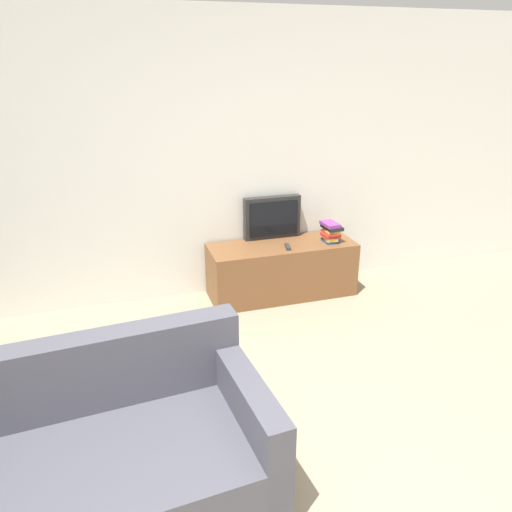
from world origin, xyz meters
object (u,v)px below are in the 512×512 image
tv_stand (282,270)px  couch (102,465)px  television (272,217)px  book_stack (331,232)px  remote_on_stand (288,247)px

tv_stand → couch: (-1.73, -2.09, 0.02)m
television → book_stack: (0.50, -0.28, -0.10)m
television → book_stack: bearing=-29.4°
television → couch: television is taller
couch → book_stack: bearing=37.9°
tv_stand → remote_on_stand: (0.02, -0.11, 0.27)m
tv_stand → book_stack: 0.60m
tv_stand → television: television is taller
tv_stand → remote_on_stand: size_ratio=9.51×
tv_stand → remote_on_stand: 0.29m
television → remote_on_stand: television is taller
book_stack → remote_on_stand: size_ratio=1.47×
television → remote_on_stand: bearing=-81.9°
couch → book_stack: (2.20, 2.02, 0.35)m
television → couch: (-1.70, -2.30, -0.45)m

